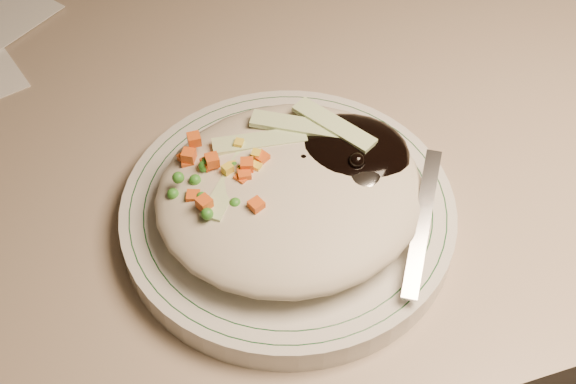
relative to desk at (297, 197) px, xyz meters
name	(u,v)px	position (x,y,z in m)	size (l,w,h in m)	color
desk	(297,197)	(0.00, 0.00, 0.00)	(1.40, 0.70, 0.74)	gray
plate	(288,215)	(-0.07, -0.18, 0.21)	(0.25, 0.25, 0.02)	silver
plate_rim	(288,206)	(-0.07, -0.18, 0.22)	(0.23, 0.23, 0.00)	#144723
meal	(294,186)	(-0.06, -0.18, 0.24)	(0.21, 0.19, 0.05)	#BDB199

